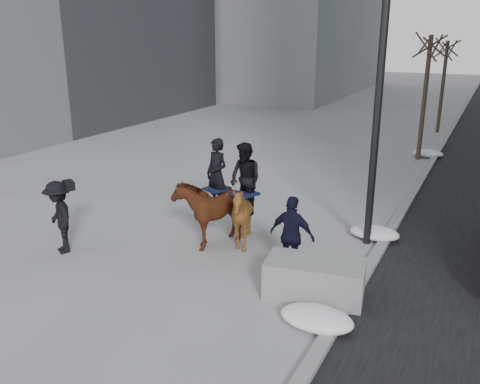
% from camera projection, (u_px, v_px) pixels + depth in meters
% --- Properties ---
extents(ground, '(120.00, 120.00, 0.00)m').
position_uv_depth(ground, '(215.00, 271.00, 11.20)').
color(ground, gray).
rests_on(ground, ground).
extents(curb, '(0.25, 90.00, 0.12)m').
position_uv_depth(curb, '(424.00, 176.00, 18.38)').
color(curb, gray).
rests_on(curb, ground).
extents(planter, '(2.05, 1.27, 0.76)m').
position_uv_depth(planter, '(314.00, 279.00, 10.03)').
color(planter, gray).
rests_on(planter, ground).
extents(tree_near, '(1.20, 1.20, 5.47)m').
position_uv_depth(tree_near, '(425.00, 92.00, 20.15)').
color(tree_near, '#36261F').
rests_on(tree_near, ground).
extents(tree_far, '(1.20, 1.20, 5.12)m').
position_uv_depth(tree_far, '(443.00, 83.00, 25.78)').
color(tree_far, '#352D1F').
rests_on(tree_far, ground).
extents(mounted_left, '(1.55, 2.20, 2.60)m').
position_uv_depth(mounted_left, '(215.00, 204.00, 12.56)').
color(mounted_left, '#522610').
rests_on(mounted_left, ground).
extents(mounted_right, '(1.83, 1.92, 2.56)m').
position_uv_depth(mounted_right, '(243.00, 207.00, 12.21)').
color(mounted_right, '#472A0E').
rests_on(mounted_right, ground).
extents(feeder, '(1.05, 0.89, 1.75)m').
position_uv_depth(feeder, '(292.00, 236.00, 10.88)').
color(feeder, black).
rests_on(feeder, ground).
extents(camera_crew, '(1.31, 1.15, 1.75)m').
position_uv_depth(camera_crew, '(59.00, 217.00, 11.94)').
color(camera_crew, black).
rests_on(camera_crew, ground).
extents(lamppost, '(0.25, 2.55, 9.09)m').
position_uv_depth(lamppost, '(386.00, 34.00, 11.38)').
color(lamppost, black).
rests_on(lamppost, ground).
extents(snow_piles, '(1.34, 15.20, 0.34)m').
position_uv_depth(snow_piles, '(385.00, 217.00, 13.99)').
color(snow_piles, white).
rests_on(snow_piles, ground).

